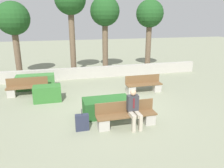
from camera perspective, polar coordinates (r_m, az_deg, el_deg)
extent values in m
plane|color=gray|center=(9.17, 0.90, -6.26)|extent=(60.00, 60.00, 0.00)
cube|color=#ADA89E|center=(13.74, -4.75, 3.09)|extent=(13.93, 0.30, 0.68)
cube|color=brown|center=(7.57, 3.85, -8.12)|extent=(2.11, 0.44, 0.05)
cube|color=brown|center=(7.69, 3.31, -5.87)|extent=(2.11, 0.04, 0.40)
cube|color=#ADA89E|center=(7.47, -2.31, -10.33)|extent=(0.36, 0.40, 0.38)
cube|color=#ADA89E|center=(7.94, 9.56, -8.81)|extent=(0.36, 0.40, 0.38)
cube|color=brown|center=(11.04, 8.40, -0.12)|extent=(1.84, 0.44, 0.05)
cube|color=brown|center=(11.19, 7.97, 1.33)|extent=(1.84, 0.04, 0.40)
cube|color=#ADA89E|center=(10.86, 5.00, -1.49)|extent=(0.36, 0.40, 0.38)
cube|color=#ADA89E|center=(11.38, 11.55, -0.91)|extent=(0.36, 0.40, 0.38)
cube|color=brown|center=(11.25, -21.26, -0.80)|extent=(1.92, 0.44, 0.05)
cube|color=brown|center=(11.42, -21.26, 0.63)|extent=(1.92, 0.04, 0.40)
cube|color=#ADA89E|center=(11.42, -24.78, -2.11)|extent=(0.36, 0.40, 0.38)
cube|color=#ADA89E|center=(11.24, -17.46, -1.59)|extent=(0.36, 0.40, 0.38)
cube|color=#B2A893|center=(7.39, 5.25, -8.04)|extent=(0.14, 0.46, 0.13)
cube|color=#B2A893|center=(7.45, 6.71, -7.86)|extent=(0.14, 0.46, 0.13)
cube|color=#B2A893|center=(7.28, 5.68, -10.34)|extent=(0.11, 0.11, 0.56)
cube|color=#B2A893|center=(7.36, 7.46, -10.09)|extent=(0.11, 0.11, 0.56)
cube|color=#333338|center=(7.49, 5.42, -4.88)|extent=(0.38, 0.22, 0.54)
sphere|color=tan|center=(7.35, 5.55, -2.23)|extent=(0.21, 0.21, 0.21)
cube|color=maroon|center=(7.39, 5.73, -5.06)|extent=(0.06, 0.01, 0.35)
cube|color=#3D7A38|center=(12.13, -19.30, 0.51)|extent=(1.92, 0.69, 0.76)
cube|color=#235623|center=(8.42, -1.41, -6.00)|extent=(1.78, 0.89, 0.66)
cube|color=#33702D|center=(10.22, -16.53, -2.39)|extent=(1.20, 0.68, 0.71)
cube|color=#282D42|center=(7.41, -7.82, -9.92)|extent=(0.44, 0.19, 0.56)
cylinder|color=#333338|center=(7.25, -7.94, -7.22)|extent=(0.02, 0.02, 0.20)
cylinder|color=brown|center=(14.83, -23.49, 7.43)|extent=(0.37, 0.37, 3.04)
sphere|color=#1E4C1E|center=(14.69, -24.46, 15.37)|extent=(1.97, 1.97, 1.97)
cylinder|color=brown|center=(14.44, -10.29, 10.62)|extent=(0.36, 0.36, 4.19)
cylinder|color=brown|center=(15.24, -1.79, 9.89)|extent=(0.38, 0.38, 3.50)
sphere|color=#1E4C1E|center=(15.13, -1.87, 18.52)|extent=(1.95, 1.95, 1.95)
cylinder|color=brown|center=(16.09, 9.45, 9.82)|extent=(0.38, 0.38, 3.37)
sphere|color=#1E4C1E|center=(15.98, 9.84, 17.69)|extent=(1.89, 1.89, 1.89)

